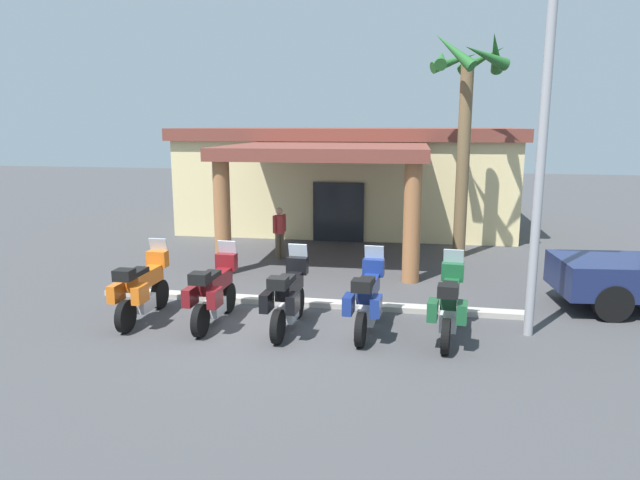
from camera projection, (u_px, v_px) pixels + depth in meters
The scene contains 11 objects.
ground_plane at pixel (272, 326), 11.84m from camera, with size 80.00×80.00×0.00m, color #424244.
motel_building at pixel (348, 177), 22.90m from camera, with size 12.92×12.23×3.94m.
motorcycle_orange at pixel (142, 288), 12.10m from camera, with size 0.71×2.21×1.61m.
motorcycle_maroon at pixel (214, 292), 11.84m from camera, with size 0.70×2.21×1.61m.
motorcycle_black at pixel (288, 297), 11.51m from camera, with size 0.71×2.21×1.61m.
motorcycle_blue at pixel (367, 299), 11.34m from camera, with size 0.72×2.21×1.61m.
motorcycle_green at pixel (449, 305), 10.99m from camera, with size 0.74×2.21×1.61m.
pedestrian at pixel (279, 229), 17.59m from camera, with size 0.32×0.47×1.60m.
palm_tree_near_portico at pixel (466, 102), 17.14m from camera, with size 2.34×2.47×6.77m.
roadside_sign at pixel (548, 64), 10.35m from camera, with size 1.40×0.18×7.81m.
curb_strip at pixel (305, 302), 13.22m from camera, with size 9.92×0.36×0.12m, color #ADA89E.
Camera 1 is at (3.06, -10.88, 4.09)m, focal length 32.22 mm.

